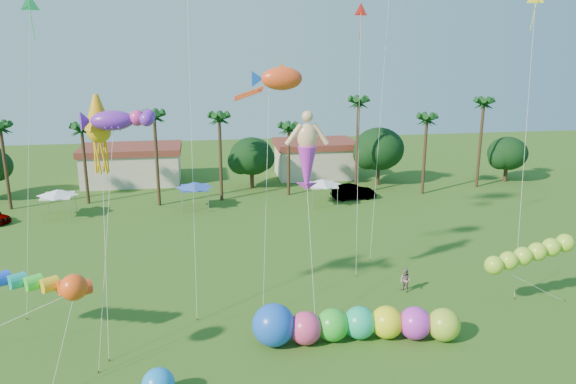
{
  "coord_description": "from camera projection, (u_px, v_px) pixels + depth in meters",
  "views": [
    {
      "loc": [
        -5.21,
        -22.82,
        18.16
      ],
      "look_at": [
        0.0,
        10.0,
        9.0
      ],
      "focal_mm": 35.0,
      "sensor_mm": 36.0,
      "label": 1
    }
  ],
  "objects": [
    {
      "name": "blue_ball",
      "position": [
        158.0,
        384.0,
        28.97
      ],
      "size": [
        1.73,
        1.73,
        1.73
      ],
      "primitive_type": "sphere",
      "color": "#1983E3",
      "rests_on": "ground"
    },
    {
      "name": "delta_kite_red",
      "position": [
        361.0,
        16.0,
        42.46
      ],
      "size": [
        1.43,
        3.95,
        20.71
      ],
      "color": "red",
      "rests_on": "ground"
    },
    {
      "name": "fish_kite",
      "position": [
        282.0,
        79.0,
        37.96
      ],
      "size": [
        4.26,
        4.93,
        16.36
      ],
      "color": "#FB481B",
      "rests_on": "ground"
    },
    {
      "name": "green_worm",
      "position": [
        494.0,
        265.0,
        38.05
      ],
      "size": [
        9.35,
        1.94,
        4.02
      ],
      "color": "#A1DA30",
      "rests_on": "ground"
    },
    {
      "name": "tent_row",
      "position": [
        195.0,
        186.0,
        60.29
      ],
      "size": [
        31.0,
        4.0,
        0.6
      ],
      "color": "white",
      "rests_on": "ground"
    },
    {
      "name": "tree_line",
      "position": [
        273.0,
        155.0,
        68.63
      ],
      "size": [
        69.46,
        8.91,
        11.0
      ],
      "color": "#3A2819",
      "rests_on": "ground"
    },
    {
      "name": "spectator_b",
      "position": [
        405.0,
        281.0,
        41.26
      ],
      "size": [
        1.04,
        1.11,
        1.82
      ],
      "primitive_type": "imported",
      "rotation": [
        0.0,
        0.0,
        -1.05
      ],
      "color": "gray",
      "rests_on": "ground"
    },
    {
      "name": "buildings_row",
      "position": [
        217.0,
        165.0,
        73.94
      ],
      "size": [
        35.0,
        7.0,
        4.0
      ],
      "color": "beige",
      "rests_on": "ground"
    },
    {
      "name": "delta_kite_green",
      "position": [
        30.0,
        9.0,
        35.27
      ],
      "size": [
        2.39,
        3.59,
        20.85
      ],
      "color": "#35E272",
      "rests_on": "ground"
    },
    {
      "name": "squid_kite",
      "position": [
        99.0,
        131.0,
        32.39
      ],
      "size": [
        1.59,
        4.24,
        15.16
      ],
      "color": "orange",
      "rests_on": "ground"
    },
    {
      "name": "rainbow_tube",
      "position": [
        53.0,
        290.0,
        33.37
      ],
      "size": [
        10.02,
        3.61,
        4.12
      ],
      "color": "red",
      "rests_on": "ground"
    },
    {
      "name": "caterpillar_inflatable",
      "position": [
        348.0,
        324.0,
        34.55
      ],
      "size": [
        12.92,
        3.56,
        2.63
      ],
      "rotation": [
        0.0,
        0.0,
        -0.09
      ],
      "color": "#E33B7A",
      "rests_on": "ground"
    },
    {
      "name": "delta_kite_yellow",
      "position": [
        535.0,
        2.0,
        39.35
      ],
      "size": [
        2.54,
        4.95,
        21.51
      ],
      "color": "yellow",
      "rests_on": "ground"
    },
    {
      "name": "lobster_kite",
      "position": [
        112.0,
        121.0,
        31.23
      ],
      "size": [
        4.6,
        5.15,
        14.5
      ],
      "color": "purple",
      "rests_on": "ground"
    },
    {
      "name": "car_b",
      "position": [
        353.0,
        192.0,
        65.22
      ],
      "size": [
        5.17,
        2.05,
        1.67
      ],
      "primitive_type": "imported",
      "rotation": [
        0.0,
        0.0,
        1.63
      ],
      "color": "#4C4C54",
      "rests_on": "ground"
    },
    {
      "name": "orange_ball_kite",
      "position": [
        74.0,
        287.0,
        29.71
      ],
      "size": [
        2.37,
        2.67,
        6.11
      ],
      "color": "#FF4E14",
      "rests_on": "ground"
    },
    {
      "name": "merman_kite",
      "position": [
        307.0,
        156.0,
        38.15
      ],
      "size": [
        2.43,
        5.83,
        12.99
      ],
      "color": "#EDB587",
      "rests_on": "ground"
    }
  ]
}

